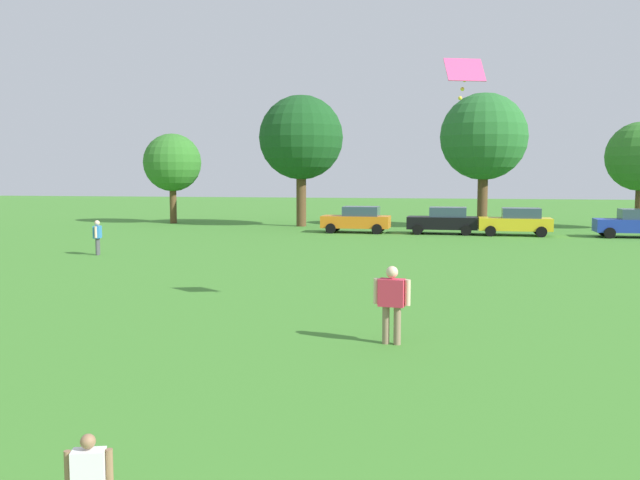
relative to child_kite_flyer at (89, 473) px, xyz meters
The scene contains 12 objects.
ground_plane 25.98m from the child_kite_flyer, 87.35° to the left, with size 160.00×160.00×0.00m, color #42842D.
child_kite_flyer is the anchor object (origin of this frame).
adult_bystander 8.78m from the child_kite_flyer, 75.33° to the left, with size 0.80×0.38×1.70m.
bystander_near_trees 25.93m from the child_kite_flyer, 119.29° to the left, with size 0.42×0.73×1.60m.
kite 13.33m from the child_kite_flyer, 72.45° to the left, with size 1.06×0.74×1.05m.
parked_car_orange_0 37.42m from the child_kite_flyer, 94.43° to the left, with size 4.30×2.02×1.68m.
parked_car_black_1 37.50m from the child_kite_flyer, 86.12° to the left, with size 4.30×2.02×1.68m.
parked_car_yellow_2 37.81m from the child_kite_flyer, 79.50° to the left, with size 4.30×2.02×1.68m.
parked_car_blue_3 39.58m from the child_kite_flyer, 69.89° to the left, with size 4.30×2.02×1.68m.
tree_far_left 46.97m from the child_kite_flyer, 112.60° to the left, with size 4.37×4.37×6.81m.
tree_left 43.23m from the child_kite_flyer, 100.33° to the left, with size 5.99×5.99×9.34m.
tree_right 43.56m from the child_kite_flyer, 83.33° to the left, with size 5.96×5.96×9.28m.
Camera 1 is at (2.47, -2.10, 3.62)m, focal length 38.78 mm.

